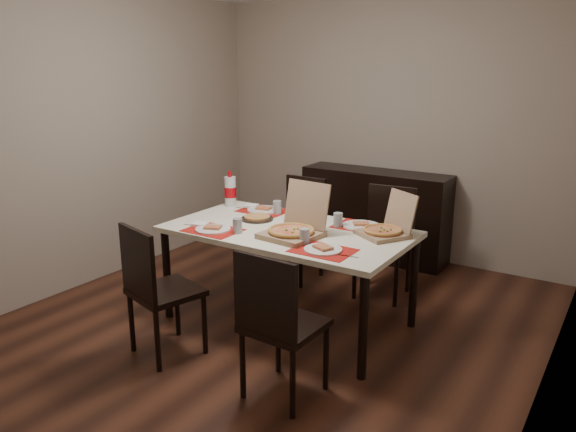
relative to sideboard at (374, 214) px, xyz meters
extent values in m
cube|color=#472316|center=(0.00, -1.78, -0.46)|extent=(3.80, 4.00, 0.02)
cube|color=gray|center=(0.00, 0.23, 0.85)|extent=(3.80, 0.02, 2.60)
cube|color=gray|center=(-1.91, -1.78, 0.85)|extent=(0.02, 4.00, 2.60)
cube|color=gray|center=(1.91, -1.78, 0.85)|extent=(0.02, 4.00, 2.60)
cube|color=black|center=(0.00, 0.00, 0.00)|extent=(1.50, 0.40, 0.90)
cube|color=#EDE6C7|center=(0.08, -1.77, 0.28)|extent=(1.80, 1.00, 0.04)
cylinder|color=black|center=(-0.76, -2.21, -0.10)|extent=(0.06, 0.06, 0.71)
cylinder|color=black|center=(0.92, -2.21, -0.10)|extent=(0.06, 0.06, 0.71)
cylinder|color=black|center=(-0.76, -1.33, -0.10)|extent=(0.06, 0.06, 0.71)
cylinder|color=black|center=(0.92, -1.33, -0.10)|extent=(0.06, 0.06, 0.71)
cube|color=black|center=(-0.35, -2.62, 0.00)|extent=(0.52, 0.52, 0.04)
cube|color=black|center=(-0.40, -2.81, 0.25)|extent=(0.41, 0.14, 0.46)
cylinder|color=black|center=(-0.57, -2.75, -0.24)|extent=(0.04, 0.04, 0.43)
cylinder|color=black|center=(-0.22, -2.85, -0.24)|extent=(0.04, 0.04, 0.43)
cylinder|color=black|center=(-0.47, -2.40, -0.24)|extent=(0.04, 0.04, 0.43)
cylinder|color=black|center=(-0.13, -2.50, -0.24)|extent=(0.04, 0.04, 0.43)
cube|color=black|center=(0.60, -2.61, 0.00)|extent=(0.44, 0.44, 0.04)
cube|color=black|center=(0.60, -2.80, 0.25)|extent=(0.42, 0.05, 0.46)
cylinder|color=black|center=(0.42, -2.78, -0.24)|extent=(0.04, 0.04, 0.43)
cylinder|color=black|center=(0.78, -2.80, -0.24)|extent=(0.04, 0.04, 0.43)
cylinder|color=black|center=(0.43, -2.42, -0.24)|extent=(0.04, 0.04, 0.43)
cylinder|color=black|center=(0.79, -2.44, -0.24)|extent=(0.04, 0.04, 0.43)
cube|color=black|center=(-0.36, -0.96, 0.00)|extent=(0.42, 0.42, 0.04)
cube|color=black|center=(-0.36, -0.77, 0.25)|extent=(0.42, 0.03, 0.46)
cylinder|color=black|center=(-0.18, -0.78, -0.24)|extent=(0.04, 0.04, 0.43)
cylinder|color=black|center=(-0.54, -0.78, -0.24)|extent=(0.04, 0.04, 0.43)
cylinder|color=black|center=(-0.18, -1.14, -0.24)|extent=(0.04, 0.04, 0.43)
cylinder|color=black|center=(-0.54, -1.14, -0.24)|extent=(0.04, 0.04, 0.43)
cube|color=black|center=(0.49, -0.90, 0.00)|extent=(0.45, 0.45, 0.04)
cube|color=black|center=(0.47, -0.71, 0.25)|extent=(0.42, 0.07, 0.46)
cylinder|color=black|center=(0.65, -0.71, -0.24)|extent=(0.04, 0.04, 0.43)
cylinder|color=black|center=(0.29, -0.74, -0.24)|extent=(0.04, 0.04, 0.43)
cylinder|color=black|center=(0.68, -1.06, -0.24)|extent=(0.04, 0.04, 0.43)
cylinder|color=black|center=(0.32, -1.10, -0.24)|extent=(0.04, 0.04, 0.43)
cube|color=#B8110C|center=(-0.36, -2.10, 0.30)|extent=(0.40, 0.30, 0.00)
cylinder|color=white|center=(-0.36, -2.10, 0.31)|extent=(0.26, 0.26, 0.01)
cube|color=tan|center=(-0.36, -2.10, 0.33)|extent=(0.14, 0.13, 0.02)
cylinder|color=gray|center=(-0.17, -2.06, 0.36)|extent=(0.07, 0.07, 0.11)
cube|color=#B2B2B7|center=(-0.54, -2.09, 0.30)|extent=(0.20, 0.04, 0.00)
cube|color=white|center=(-0.52, -2.06, 0.31)|extent=(0.13, 0.13, 0.02)
cube|color=#B8110C|center=(0.55, -2.07, 0.30)|extent=(0.40, 0.30, 0.00)
cylinder|color=white|center=(0.55, -2.07, 0.31)|extent=(0.25, 0.25, 0.01)
cube|color=tan|center=(0.55, -2.07, 0.33)|extent=(0.15, 0.13, 0.02)
cylinder|color=gray|center=(0.38, -2.02, 0.36)|extent=(0.07, 0.07, 0.11)
cube|color=#B2B2B7|center=(0.71, -2.09, 0.30)|extent=(0.20, 0.04, 0.00)
cube|color=#B8110C|center=(-0.37, -1.44, 0.30)|extent=(0.40, 0.30, 0.00)
cylinder|color=white|center=(-0.37, -1.44, 0.31)|extent=(0.28, 0.28, 0.01)
cube|color=tan|center=(-0.37, -1.44, 0.33)|extent=(0.13, 0.11, 0.02)
cylinder|color=gray|center=(-0.22, -1.46, 0.36)|extent=(0.07, 0.07, 0.11)
cube|color=#B2B2B7|center=(-0.54, -1.46, 0.30)|extent=(0.20, 0.04, 0.00)
cube|color=white|center=(-0.53, -1.40, 0.31)|extent=(0.13, 0.13, 0.02)
cube|color=#B8110C|center=(0.52, -1.42, 0.30)|extent=(0.40, 0.30, 0.00)
cylinder|color=white|center=(0.52, -1.42, 0.31)|extent=(0.29, 0.29, 0.01)
cube|color=tan|center=(0.52, -1.42, 0.33)|extent=(0.15, 0.14, 0.02)
cylinder|color=gray|center=(0.37, -1.52, 0.36)|extent=(0.07, 0.07, 0.11)
cube|color=#B2B2B7|center=(0.69, -1.44, 0.30)|extent=(0.20, 0.04, 0.00)
cube|color=white|center=(0.13, -1.75, 0.31)|extent=(0.15, 0.16, 0.02)
cube|color=#8D6E51|center=(0.22, -1.94, 0.32)|extent=(0.40, 0.40, 0.04)
cube|color=#8D6E51|center=(0.24, -1.75, 0.51)|extent=(0.38, 0.12, 0.33)
cylinder|color=tan|center=(0.22, -1.94, 0.35)|extent=(0.35, 0.35, 0.02)
cube|color=#8D6E51|center=(0.75, -1.56, 0.32)|extent=(0.42, 0.42, 0.03)
cube|color=#8D6E51|center=(0.83, -1.43, 0.47)|extent=(0.30, 0.22, 0.28)
cylinder|color=tan|center=(0.75, -1.56, 0.34)|extent=(0.36, 0.36, 0.02)
cylinder|color=black|center=(-0.26, -1.69, 0.31)|extent=(0.26, 0.26, 0.01)
cylinder|color=tan|center=(-0.26, -1.69, 0.32)|extent=(0.20, 0.20, 0.02)
imported|color=white|center=(0.16, -1.62, 0.32)|extent=(0.13, 0.13, 0.03)
cylinder|color=silver|center=(-0.71, -1.45, 0.43)|extent=(0.10, 0.10, 0.26)
cylinder|color=#AE080E|center=(-0.71, -1.45, 0.42)|extent=(0.10, 0.10, 0.09)
cylinder|color=#AE080E|center=(-0.71, -1.45, 0.58)|extent=(0.03, 0.03, 0.05)
camera|label=1|loc=(2.26, -5.14, 1.50)|focal=35.00mm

